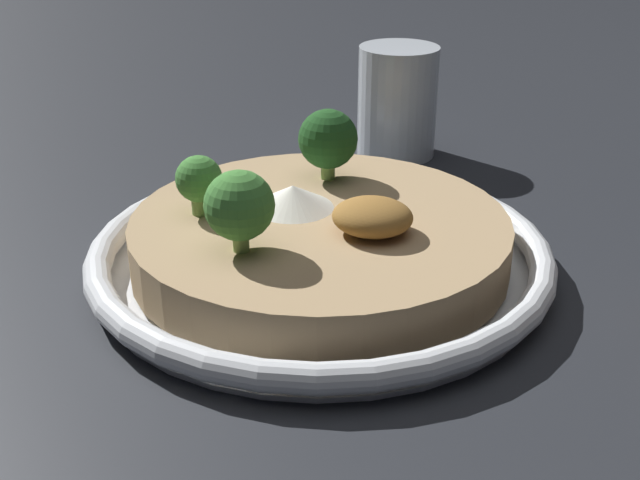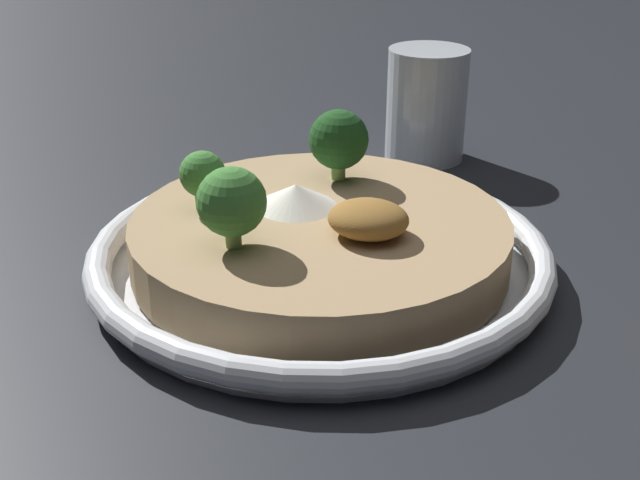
# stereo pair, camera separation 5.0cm
# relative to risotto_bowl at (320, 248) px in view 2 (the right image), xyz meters

# --- Properties ---
(ground_plane) EXTENTS (6.00, 6.00, 0.00)m
(ground_plane) POSITION_rel_risotto_bowl_xyz_m (0.00, 0.00, -0.02)
(ground_plane) COLOR #23262B
(risotto_bowl) EXTENTS (0.29, 0.29, 0.04)m
(risotto_bowl) POSITION_rel_risotto_bowl_xyz_m (0.00, 0.00, 0.00)
(risotto_bowl) COLOR silver
(risotto_bowl) RESTS_ON ground_plane
(cheese_sprinkle) EXTENTS (0.05, 0.05, 0.01)m
(cheese_sprinkle) POSITION_rel_risotto_bowl_xyz_m (-0.02, 0.01, 0.03)
(cheese_sprinkle) COLOR white
(cheese_sprinkle) RESTS_ON risotto_bowl
(crispy_onion_garnish) EXTENTS (0.05, 0.04, 0.02)m
(crispy_onion_garnish) POSITION_rel_risotto_bowl_xyz_m (0.03, -0.02, 0.03)
(crispy_onion_garnish) COLOR olive
(crispy_onion_garnish) RESTS_ON risotto_bowl
(broccoli_back) EXTENTS (0.04, 0.04, 0.05)m
(broccoli_back) POSITION_rel_risotto_bowl_xyz_m (-0.01, 0.06, 0.05)
(broccoli_back) COLOR #759E4C
(broccoli_back) RESTS_ON risotto_bowl
(broccoli_front_left) EXTENTS (0.03, 0.03, 0.04)m
(broccoli_front_left) POSITION_rel_risotto_bowl_xyz_m (-0.07, -0.01, 0.04)
(broccoli_front_left) COLOR #759E4C
(broccoli_front_left) RESTS_ON risotto_bowl
(broccoli_front) EXTENTS (0.04, 0.04, 0.05)m
(broccoli_front) POSITION_rel_risotto_bowl_xyz_m (-0.03, -0.05, 0.05)
(broccoli_front) COLOR #84A856
(broccoli_front) RESTS_ON risotto_bowl
(drinking_glass) EXTENTS (0.07, 0.07, 0.09)m
(drinking_glass) POSITION_rel_risotto_bowl_xyz_m (0.02, 0.23, 0.03)
(drinking_glass) COLOR silver
(drinking_glass) RESTS_ON ground_plane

